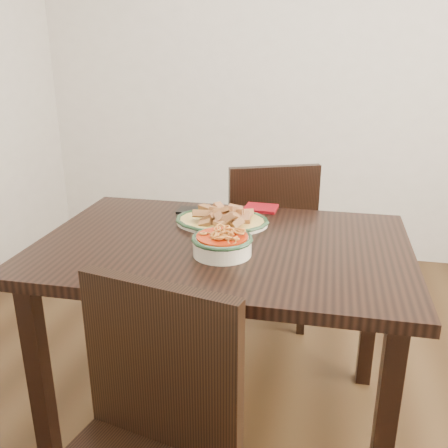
% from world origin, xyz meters
% --- Properties ---
extents(floor, '(3.50, 3.50, 0.00)m').
position_xyz_m(floor, '(0.00, 0.00, 0.00)').
color(floor, '#332010').
rests_on(floor, ground).
extents(wall_back, '(3.50, 0.10, 2.60)m').
position_xyz_m(wall_back, '(0.00, 1.75, 1.30)').
color(wall_back, silver).
rests_on(wall_back, ground).
extents(dining_table, '(1.29, 0.86, 0.75)m').
position_xyz_m(dining_table, '(-0.14, -0.02, 0.66)').
color(dining_table, black).
rests_on(dining_table, ground).
extents(chair_far, '(0.55, 0.55, 0.89)m').
position_xyz_m(chair_far, '(-0.06, 0.68, 0.50)').
color(chair_far, black).
rests_on(chair_far, ground).
extents(fish_plate, '(0.36, 0.28, 0.11)m').
position_xyz_m(fish_plate, '(-0.18, 0.17, 0.79)').
color(fish_plate, beige).
rests_on(fish_plate, dining_table).
extents(noodle_bowl, '(0.20, 0.20, 0.08)m').
position_xyz_m(noodle_bowl, '(-0.12, -0.12, 0.79)').
color(noodle_bowl, beige).
rests_on(noodle_bowl, dining_table).
extents(smartphone, '(0.16, 0.09, 0.01)m').
position_xyz_m(smartphone, '(-0.31, 0.29, 0.76)').
color(smartphone, black).
rests_on(smartphone, dining_table).
extents(napkin, '(0.14, 0.12, 0.01)m').
position_xyz_m(napkin, '(-0.06, 0.38, 0.76)').
color(napkin, maroon).
rests_on(napkin, dining_table).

